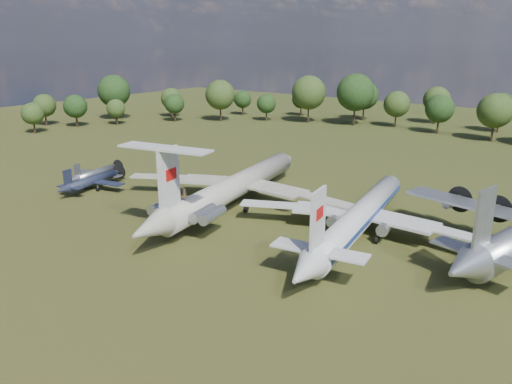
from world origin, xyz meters
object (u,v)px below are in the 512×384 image
Objects in this scene: small_prop_northwest at (96,175)px; person_on_il62 at (184,193)px; tu104_jet at (360,221)px; small_prop_west at (92,183)px; il62_airliner at (235,191)px.

person_on_il62 is at bearing -28.47° from small_prop_northwest.
tu104_jet reaches higher than small_prop_west.
tu104_jet is 3.21× the size of small_prop_northwest.
tu104_jet is at bearing -2.72° from small_prop_west.
tu104_jet is 23.41m from person_on_il62.
small_prop_west is at bearing -173.01° from il62_airliner.
tu104_jet is at bearing -8.01° from small_prop_northwest.
il62_airliner reaches higher than tu104_jet.
person_on_il62 is (-18.70, -13.60, 3.65)m from tu104_jet.
il62_airliner is at bearing 5.54° from small_prop_west.
small_prop_west is at bearing -31.89° from person_on_il62.
small_prop_northwest is at bearing -37.33° from person_on_il62.
person_on_il62 is (33.05, -9.28, 4.89)m from small_prop_northwest.
small_prop_west is (-25.58, -8.54, -1.27)m from il62_airliner.
person_on_il62 reaches higher than tu104_jet.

